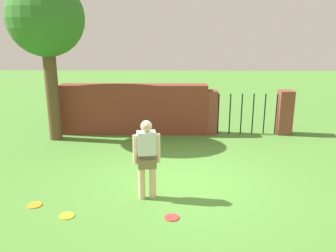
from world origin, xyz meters
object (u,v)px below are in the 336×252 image
(frisbee_red, at_px, (172,217))
(frisbee_orange, at_px, (35,205))
(tree, at_px, (46,21))
(person, at_px, (147,156))
(frisbee_yellow, at_px, (67,216))

(frisbee_red, height_order, frisbee_orange, same)
(tree, bearing_deg, person, -51.45)
(frisbee_red, xyz_separation_m, frisbee_orange, (-2.66, 0.43, 0.00))
(frisbee_yellow, distance_m, frisbee_orange, 0.84)
(tree, xyz_separation_m, frisbee_orange, (0.90, -4.20, -3.47))
(frisbee_yellow, xyz_separation_m, frisbee_red, (1.92, -0.03, 0.00))
(person, xyz_separation_m, frisbee_orange, (-2.17, -0.35, -0.89))
(tree, height_order, frisbee_orange, tree)
(tree, distance_m, frisbee_yellow, 5.99)
(frisbee_orange, bearing_deg, tree, 102.14)
(person, distance_m, frisbee_orange, 2.37)
(person, distance_m, frisbee_red, 1.28)
(person, relative_size, frisbee_yellow, 6.00)
(person, distance_m, frisbee_yellow, 1.84)
(frisbee_yellow, xyz_separation_m, frisbee_orange, (-0.74, 0.40, 0.00))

